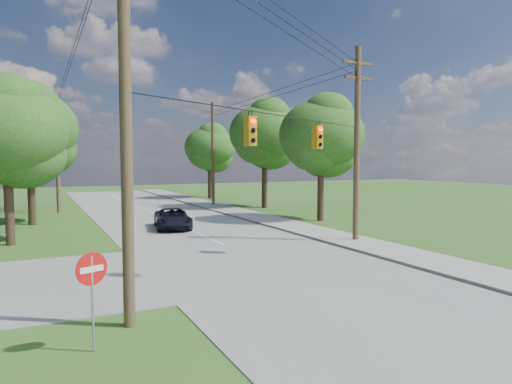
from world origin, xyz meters
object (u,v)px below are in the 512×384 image
pole_north_w (57,152)px  do_not_enter_sign (92,279)px  pole_north_e (213,153)px  pole_sw (125,91)px  pole_ne (357,141)px  car_main_north (173,218)px

pole_north_w → do_not_enter_sign: (-0.66, -30.90, -3.42)m
pole_north_e → do_not_enter_sign: bearing=-115.2°
pole_sw → pole_north_w: (-0.40, 29.60, -1.10)m
pole_ne → pole_north_w: 26.03m
do_not_enter_sign → pole_ne: bearing=9.4°
pole_ne → do_not_enter_sign: 17.48m
pole_north_w → do_not_enter_sign: 31.10m
pole_ne → car_main_north: bearing=131.3°
pole_north_e → do_not_enter_sign: size_ratio=4.28×
pole_ne → pole_north_e: 22.00m
pole_north_e → do_not_enter_sign: pole_north_e is taller
pole_north_e → pole_ne: bearing=-90.0°
pole_sw → car_main_north: pole_sw is taller
pole_sw → car_main_north: (5.76, 16.41, -5.55)m
do_not_enter_sign → pole_sw: bearing=28.7°
pole_sw → pole_north_w: pole_sw is taller
pole_north_w → do_not_enter_sign: pole_north_w is taller
pole_ne → do_not_enter_sign: size_ratio=4.50×
pole_ne → do_not_enter_sign: bearing=-148.6°
pole_sw → pole_north_e: size_ratio=1.20×
car_main_north → pole_ne: bearing=-38.6°
pole_north_e → do_not_enter_sign: (-14.56, -30.90, -3.42)m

